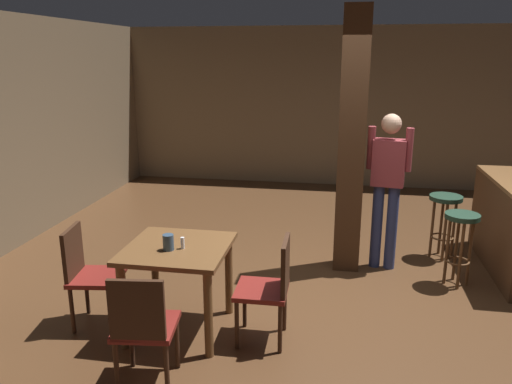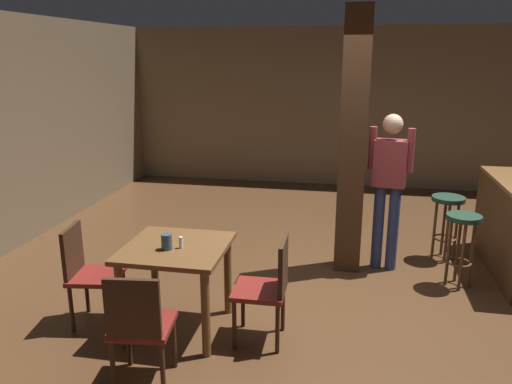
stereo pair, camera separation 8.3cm
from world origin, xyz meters
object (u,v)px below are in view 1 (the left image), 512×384
(chair_south, at_px, (143,325))
(bar_stool_mid, at_px, (445,211))
(chair_west, at_px, (88,271))
(chair_east, at_px, (271,285))
(napkin_cup, at_px, (168,242))
(dining_table, at_px, (178,263))
(standing_person, at_px, (387,181))
(bar_counter, at_px, (509,226))
(bar_stool_near, at_px, (461,232))
(salt_shaker, at_px, (183,243))

(chair_south, height_order, bar_stool_mid, chair_south)
(chair_west, bearing_deg, chair_east, 0.44)
(napkin_cup, bearing_deg, chair_west, 177.00)
(dining_table, relative_size, standing_person, 0.49)
(standing_person, relative_size, bar_counter, 1.02)
(standing_person, height_order, bar_stool_near, standing_person)
(bar_counter, bearing_deg, chair_south, -139.89)
(dining_table, xyz_separation_m, chair_south, (0.01, -0.81, -0.12))
(bar_counter, xyz_separation_m, bar_stool_near, (-0.61, -0.49, 0.06))
(salt_shaker, bearing_deg, bar_stool_mid, 40.60)
(dining_table, bearing_deg, salt_shaker, -34.65)
(salt_shaker, bearing_deg, chair_east, 0.36)
(chair_south, relative_size, napkin_cup, 6.77)
(salt_shaker, distance_m, bar_stool_near, 2.85)
(chair_south, distance_m, bar_stool_mid, 3.81)
(bar_counter, bearing_deg, napkin_cup, -149.00)
(chair_west, bearing_deg, bar_stool_near, 22.55)
(dining_table, height_order, bar_counter, bar_counter)
(salt_shaker, xyz_separation_m, standing_person, (1.75, 1.70, 0.18))
(bar_counter, bearing_deg, dining_table, -149.87)
(chair_south, bearing_deg, chair_east, 44.70)
(standing_person, xyz_separation_m, bar_counter, (1.33, 0.17, -0.49))
(dining_table, height_order, salt_shaker, salt_shaker)
(chair_west, xyz_separation_m, standing_person, (2.62, 1.71, 0.50))
(bar_counter, distance_m, bar_stool_mid, 0.68)
(bar_stool_mid, bearing_deg, dining_table, -140.69)
(chair_west, height_order, standing_person, standing_person)
(chair_south, relative_size, bar_stool_near, 1.16)
(chair_west, bearing_deg, bar_stool_mid, 32.46)
(salt_shaker, distance_m, bar_counter, 3.62)
(chair_west, relative_size, bar_stool_mid, 1.18)
(napkin_cup, relative_size, standing_person, 0.08)
(dining_table, distance_m, napkin_cup, 0.24)
(bar_stool_near, bearing_deg, bar_counter, 38.87)
(dining_table, distance_m, chair_south, 0.82)
(chair_west, relative_size, napkin_cup, 6.77)
(dining_table, relative_size, chair_west, 0.95)
(dining_table, relative_size, napkin_cup, 6.44)
(chair_east, bearing_deg, bar_counter, 38.43)
(dining_table, bearing_deg, chair_south, -89.00)
(dining_table, xyz_separation_m, chair_west, (-0.80, -0.05, -0.12))
(napkin_cup, bearing_deg, salt_shaker, 24.35)
(chair_east, xyz_separation_m, salt_shaker, (-0.73, -0.00, 0.31))
(dining_table, distance_m, chair_west, 0.81)
(chair_west, height_order, bar_stool_near, chair_west)
(bar_stool_mid, bearing_deg, bar_stool_near, -87.91)
(bar_counter, bearing_deg, standing_person, -172.90)
(chair_east, height_order, salt_shaker, chair_east)
(chair_west, xyz_separation_m, napkin_cup, (0.76, -0.04, 0.33))
(napkin_cup, xyz_separation_m, salt_shaker, (0.10, 0.05, -0.02))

